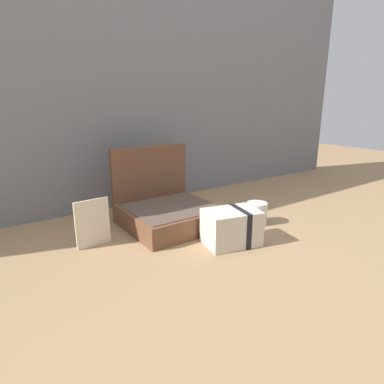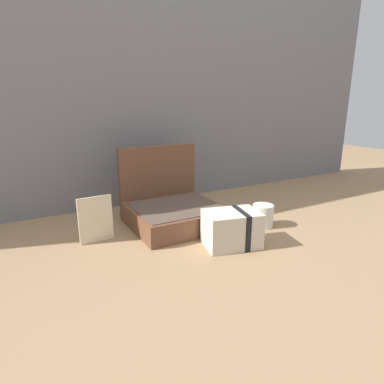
{
  "view_description": "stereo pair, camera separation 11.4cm",
  "coord_description": "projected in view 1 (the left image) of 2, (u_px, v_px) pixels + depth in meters",
  "views": [
    {
      "loc": [
        -0.6,
        -0.92,
        0.51
      ],
      "look_at": [
        0.03,
        -0.02,
        0.2
      ],
      "focal_mm": 30.4,
      "sensor_mm": 36.0,
      "label": 1
    },
    {
      "loc": [
        -0.5,
        -0.98,
        0.51
      ],
      "look_at": [
        0.03,
        -0.02,
        0.2
      ],
      "focal_mm": 30.4,
      "sensor_mm": 36.0,
      "label": 2
    }
  ],
  "objects": [
    {
      "name": "coffee_mug",
      "position": [
        256.0,
        213.0,
        1.37
      ],
      "size": [
        0.12,
        0.09,
        0.09
      ],
      "color": "silver",
      "rests_on": "ground_plane"
    },
    {
      "name": "back_wall",
      "position": [
        110.0,
        56.0,
        1.46
      ],
      "size": [
        3.2,
        0.06,
        1.4
      ],
      "primitive_type": "cube",
      "color": "slate",
      "rests_on": "ground_plane"
    },
    {
      "name": "info_card_left",
      "position": [
        93.0,
        223.0,
        1.15
      ],
      "size": [
        0.13,
        0.01,
        0.17
      ],
      "primitive_type": "cube",
      "rotation": [
        0.0,
        0.0,
        0.07
      ],
      "color": "beige",
      "rests_on": "ground_plane"
    },
    {
      "name": "ground_plane",
      "position": [
        182.0,
        244.0,
        1.19
      ],
      "size": [
        6.0,
        6.0,
        0.0
      ],
      "primitive_type": "plane",
      "color": "#8C6D4C"
    },
    {
      "name": "open_suitcase",
      "position": [
        167.0,
        209.0,
        1.37
      ],
      "size": [
        0.36,
        0.36,
        0.31
      ],
      "color": "brown",
      "rests_on": "ground_plane"
    },
    {
      "name": "cream_toiletry_bag",
      "position": [
        232.0,
        227.0,
        1.18
      ],
      "size": [
        0.22,
        0.18,
        0.13
      ],
      "color": "beige",
      "rests_on": "ground_plane"
    }
  ]
}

